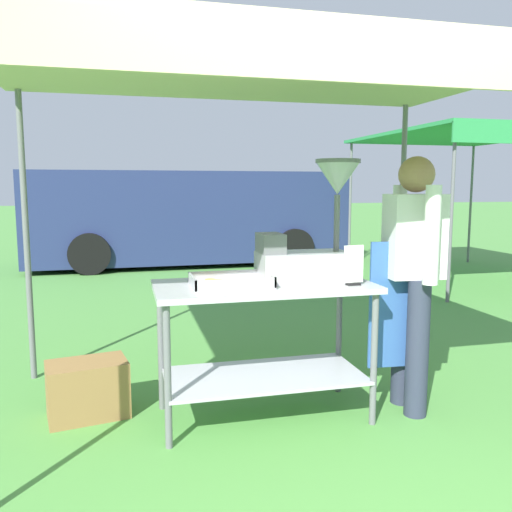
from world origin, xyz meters
TOP-DOWN VIEW (x-y plane):
  - ground_plane at (0.00, 6.00)m, footprint 70.00×70.00m
  - stall_canopy at (-0.22, 1.42)m, footprint 3.21×2.02m
  - donut_cart at (-0.22, 1.32)m, footprint 1.32×0.63m
  - donut_tray at (-0.44, 1.26)m, footprint 0.46×0.32m
  - donut_fryer at (0.10, 1.36)m, footprint 0.64×0.28m
  - menu_sign at (0.29, 1.14)m, footprint 0.13×0.05m
  - vendor at (0.71, 1.21)m, footprint 0.46×0.54m
  - supply_crate at (-1.28, 1.58)m, footprint 0.52×0.39m
  - van_navy at (0.16, 8.17)m, footprint 5.69×2.15m
  - neighbour_tent at (4.06, 5.39)m, footprint 2.64×3.19m

SIDE VIEW (x-z plane):
  - ground_plane at x=0.00m, z-range 0.00..0.00m
  - supply_crate at x=-1.28m, z-range 0.00..0.35m
  - donut_cart at x=-0.22m, z-range 0.20..1.04m
  - donut_tray at x=-0.44m, z-range 0.83..0.90m
  - van_navy at x=0.16m, z-range 0.03..1.72m
  - vendor at x=0.71m, z-range 0.10..1.71m
  - menu_sign at x=0.29m, z-range 0.83..1.06m
  - donut_fryer at x=0.10m, z-range 0.75..1.50m
  - stall_canopy at x=-0.22m, z-range 1.00..3.15m
  - neighbour_tent at x=4.06m, z-range 1.04..3.26m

